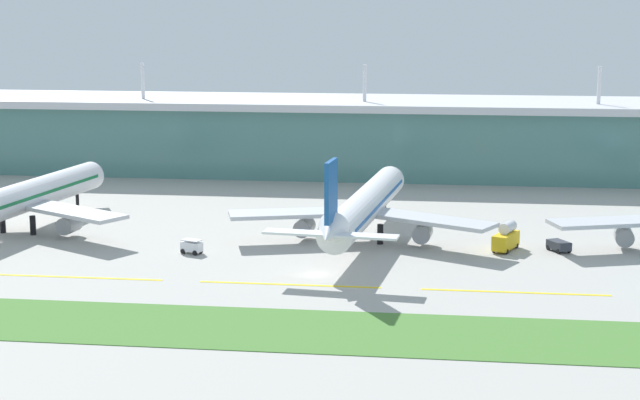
{
  "coord_description": "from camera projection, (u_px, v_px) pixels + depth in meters",
  "views": [
    {
      "loc": [
        20.45,
        -154.61,
        41.94
      ],
      "look_at": [
        -2.46,
        26.32,
        7.0
      ],
      "focal_mm": 57.0,
      "sensor_mm": 36.0,
      "label": 1
    }
  ],
  "objects": [
    {
      "name": "ground_plane",
      "position": [
        315.0,
        275.0,
        161.07
      ],
      "size": [
        600.0,
        600.0,
        0.0
      ],
      "primitive_type": "plane",
      "color": "#A8A59E"
    },
    {
      "name": "terminal_building",
      "position": [
        366.0,
        136.0,
        256.27
      ],
      "size": [
        288.0,
        34.0,
        27.87
      ],
      "color": "slate",
      "rests_on": "ground"
    },
    {
      "name": "airliner_near",
      "position": [
        21.0,
        199.0,
        190.06
      ],
      "size": [
        48.27,
        62.48,
        18.9
      ],
      "color": "silver",
      "rests_on": "ground"
    },
    {
      "name": "airliner_middle",
      "position": [
        364.0,
        206.0,
        182.63
      ],
      "size": [
        48.53,
        64.72,
        18.9
      ],
      "color": "white",
      "rests_on": "ground"
    },
    {
      "name": "taxiway_stripe_mid_west",
      "position": [
        76.0,
        277.0,
        159.37
      ],
      "size": [
        28.0,
        0.7,
        0.04
      ],
      "primitive_type": "cube",
      "color": "yellow",
      "rests_on": "ground"
    },
    {
      "name": "taxiway_stripe_centre",
      "position": [
        290.0,
        285.0,
        155.17
      ],
      "size": [
        28.0,
        0.7,
        0.04
      ],
      "primitive_type": "cube",
      "color": "yellow",
      "rests_on": "ground"
    },
    {
      "name": "taxiway_stripe_mid_east",
      "position": [
        515.0,
        292.0,
        150.98
      ],
      "size": [
        28.0,
        0.7,
        0.04
      ],
      "primitive_type": "cube",
      "color": "yellow",
      "rests_on": "ground"
    },
    {
      "name": "grass_verge",
      "position": [
        286.0,
        330.0,
        133.5
      ],
      "size": [
        300.0,
        18.0,
        0.1
      ],
      "primitive_type": "cube",
      "color": "#477A33",
      "rests_on": "ground"
    },
    {
      "name": "baggage_cart",
      "position": [
        192.0,
        247.0,
        174.4
      ],
      "size": [
        4.0,
        3.04,
        2.48
      ],
      "color": "silver",
      "rests_on": "ground"
    },
    {
      "name": "pushback_tug",
      "position": [
        559.0,
        245.0,
        175.98
      ],
      "size": [
        4.21,
        5.01,
        1.85
      ],
      "color": "#333842",
      "rests_on": "ground"
    },
    {
      "name": "fuel_truck",
      "position": [
        506.0,
        238.0,
        176.72
      ],
      "size": [
        5.2,
        7.64,
        4.95
      ],
      "color": "gold",
      "rests_on": "ground"
    }
  ]
}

